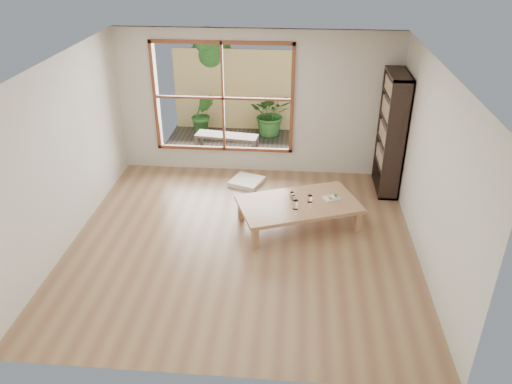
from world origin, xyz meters
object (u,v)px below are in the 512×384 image
Objects in this scene: low_table at (299,205)px; garden_bench at (227,138)px; bookshelf at (391,134)px; food_tray at (333,197)px.

low_table is 1.58× the size of garden_bench.
garden_bench is at bearing 157.71° from bookshelf.
food_tray is 3.11m from garden_bench.
bookshelf is at bearing 25.24° from food_tray.
low_table is at bearing 173.98° from food_tray.
bookshelf is 1.60× the size of garden_bench.
bookshelf reaches higher than garden_bench.
bookshelf reaches higher than food_tray.
garden_bench is (-2.97, 1.22, -0.67)m from bookshelf.
low_table is 0.99× the size of bookshelf.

